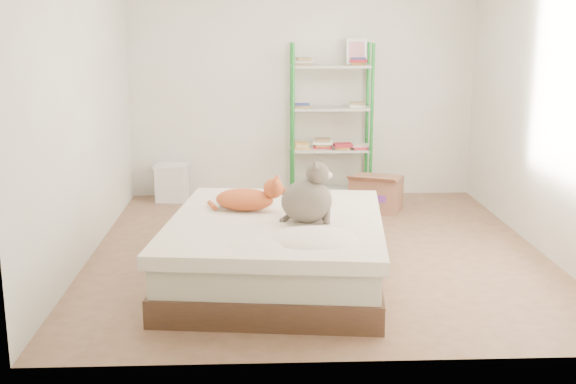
{
  "coord_description": "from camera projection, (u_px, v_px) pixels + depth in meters",
  "views": [
    {
      "loc": [
        -0.5,
        -5.89,
        1.88
      ],
      "look_at": [
        -0.27,
        -0.46,
        0.62
      ],
      "focal_mm": 45.0,
      "sensor_mm": 36.0,
      "label": 1
    }
  ],
  "objects": [
    {
      "name": "orange_cat",
      "position": [
        245.0,
        197.0,
        5.51
      ],
      "size": [
        0.57,
        0.38,
        0.21
      ],
      "primitive_type": null,
      "rotation": [
        0.0,
        0.0,
        -0.18
      ],
      "color": "#C04E1F",
      "rests_on": "bed"
    },
    {
      "name": "grey_cat",
      "position": [
        307.0,
        192.0,
        5.16
      ],
      "size": [
        0.4,
        0.33,
        0.45
      ],
      "primitive_type": null,
      "rotation": [
        0.0,
        0.0,
        1.59
      ],
      "color": "gray",
      "rests_on": "bed"
    },
    {
      "name": "bed",
      "position": [
        276.0,
        250.0,
        5.37
      ],
      "size": [
        1.76,
        2.1,
        0.49
      ],
      "rotation": [
        0.0,
        0.0,
        -0.12
      ],
      "color": "#402820",
      "rests_on": "ground"
    },
    {
      "name": "room",
      "position": [
        318.0,
        98.0,
        5.88
      ],
      "size": [
        3.81,
        4.21,
        2.61
      ],
      "color": "#A0765B",
      "rests_on": "ground"
    },
    {
      "name": "shelf_unit",
      "position": [
        331.0,
        126.0,
        7.84
      ],
      "size": [
        0.88,
        0.36,
        1.74
      ],
      "color": "#258D33",
      "rests_on": "ground"
    },
    {
      "name": "white_bin",
      "position": [
        172.0,
        182.0,
        7.87
      ],
      "size": [
        0.38,
        0.34,
        0.41
      ],
      "rotation": [
        0.0,
        0.0,
        -0.11
      ],
      "color": "white",
      "rests_on": "ground"
    },
    {
      "name": "cardboard_box",
      "position": [
        376.0,
        193.0,
        7.48
      ],
      "size": [
        0.61,
        0.63,
        0.4
      ],
      "rotation": [
        0.0,
        0.0,
        -0.39
      ],
      "color": "#A7765B",
      "rests_on": "ground"
    }
  ]
}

